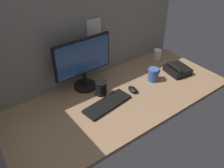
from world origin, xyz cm
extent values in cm
cube|color=#8C6B4C|center=(0.00, 0.00, -1.50)|extent=(180.00, 80.00, 3.00)
cube|color=gray|center=(0.00, 37.50, 39.12)|extent=(180.00, 5.00, 78.24)
cube|color=white|center=(7.55, 34.70, 40.06)|extent=(12.20, 0.40, 16.86)
cylinder|color=black|center=(-9.29, 24.50, 0.90)|extent=(18.00, 18.00, 1.80)
cylinder|color=black|center=(-9.29, 24.50, 7.30)|extent=(3.20, 3.20, 11.00)
cube|color=black|center=(-9.29, 25.50, 26.75)|extent=(46.52, 2.40, 27.89)
cube|color=#264C8C|center=(-9.29, 24.10, 26.75)|extent=(44.12, 0.60, 25.49)
cube|color=black|center=(-8.82, -4.20, 1.00)|extent=(38.39, 17.76, 2.00)
ellipsoid|color=black|center=(16.65, -2.60, 1.70)|extent=(6.33, 10.01, 3.40)
cylinder|color=black|center=(-4.77, 9.17, 5.43)|extent=(8.43, 8.43, 10.86)
cylinder|color=#38569E|center=(39.89, -0.91, 5.47)|extent=(8.59, 8.59, 10.94)
torus|color=#38569E|center=(44.98, -0.91, 6.02)|extent=(5.82, 1.00, 5.82)
cylinder|color=white|center=(66.80, 21.02, 5.26)|extent=(6.93, 6.93, 10.52)
cube|color=black|center=(65.00, -5.21, 2.80)|extent=(19.72, 21.39, 5.60)
cylinder|color=black|center=(60.32, -5.21, 7.20)|extent=(5.79, 17.39, 3.20)
camera|label=1|loc=(-89.31, -116.24, 115.02)|focal=39.95mm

